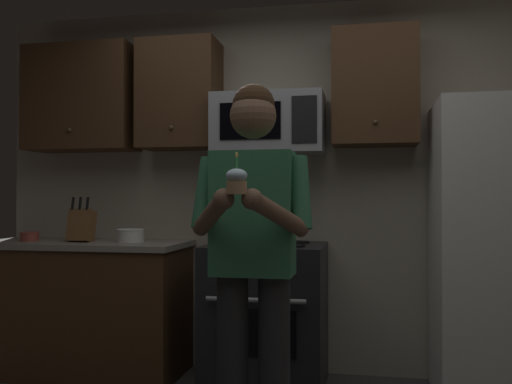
% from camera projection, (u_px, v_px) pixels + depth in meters
% --- Properties ---
extents(wall_back, '(4.40, 0.10, 2.60)m').
position_uv_depth(wall_back, '(296.00, 187.00, 4.03)').
color(wall_back, '#B7AD99').
rests_on(wall_back, ground).
extents(oven_range, '(0.76, 0.70, 0.93)m').
position_uv_depth(oven_range, '(266.00, 315.00, 3.67)').
color(oven_range, black).
rests_on(oven_range, ground).
extents(microwave, '(0.74, 0.41, 0.40)m').
position_uv_depth(microwave, '(269.00, 124.00, 3.80)').
color(microwave, '#9EA0A5').
extents(cabinet_row_upper, '(2.78, 0.36, 0.76)m').
position_uv_depth(cabinet_row_upper, '(190.00, 95.00, 3.96)').
color(cabinet_row_upper, '#4C301C').
extents(counter_left, '(1.44, 0.66, 0.92)m').
position_uv_depth(counter_left, '(84.00, 307.00, 3.94)').
color(counter_left, '#4C301C').
rests_on(counter_left, ground).
extents(knife_block, '(0.16, 0.15, 0.32)m').
position_uv_depth(knife_block, '(81.00, 225.00, 3.90)').
color(knife_block, brown).
rests_on(knife_block, counter_left).
extents(bowl_large_white, '(0.19, 0.19, 0.09)m').
position_uv_depth(bowl_large_white, '(130.00, 235.00, 3.88)').
color(bowl_large_white, white).
rests_on(bowl_large_white, counter_left).
extents(bowl_small_colored, '(0.13, 0.13, 0.06)m').
position_uv_depth(bowl_small_colored, '(30.00, 236.00, 3.98)').
color(bowl_small_colored, '#B24C3F').
rests_on(bowl_small_colored, counter_left).
extents(person, '(0.60, 0.48, 1.76)m').
position_uv_depth(person, '(253.00, 246.00, 2.63)').
color(person, '#262628').
rests_on(person, ground).
extents(cupcake, '(0.09, 0.09, 0.17)m').
position_uv_depth(cupcake, '(237.00, 181.00, 2.31)').
color(cupcake, '#A87F56').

